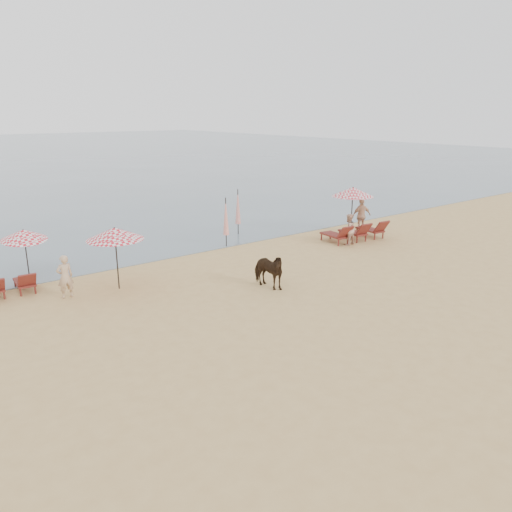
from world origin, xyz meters
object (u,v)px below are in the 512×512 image
(umbrella_open_left_a, at_px, (115,234))
(umbrella_closed_right, at_px, (238,207))
(umbrella_open_left_b, at_px, (24,235))
(umbrella_closed_left, at_px, (226,217))
(beachgoer_left, at_px, (65,277))
(beachgoer_right_a, at_px, (348,230))
(cow, at_px, (268,270))
(lounger_cluster_right, at_px, (356,231))
(beachgoer_right_b, at_px, (361,216))
(umbrella_open_right, at_px, (353,192))

(umbrella_open_left_a, bearing_deg, umbrella_closed_right, 11.02)
(umbrella_open_left_a, relative_size, umbrella_open_left_b, 1.10)
(umbrella_closed_left, height_order, beachgoer_left, umbrella_closed_left)
(beachgoer_right_a, bearing_deg, cow, 18.21)
(umbrella_closed_right, distance_m, cow, 8.44)
(cow, relative_size, beachgoer_left, 1.04)
(umbrella_open_left_a, bearing_deg, beachgoer_right_a, -19.53)
(cow, bearing_deg, umbrella_open_left_a, 135.81)
(beachgoer_left, bearing_deg, umbrella_open_left_b, -79.79)
(lounger_cluster_right, xyz_separation_m, umbrella_closed_right, (-3.96, 4.63, 1.02))
(umbrella_closed_left, bearing_deg, beachgoer_left, -164.63)
(beachgoer_right_a, relative_size, beachgoer_right_b, 0.82)
(umbrella_open_left_a, relative_size, umbrella_open_right, 0.90)
(umbrella_closed_right, distance_m, beachgoer_left, 10.90)
(umbrella_open_left_b, relative_size, beachgoer_right_b, 1.13)
(umbrella_closed_right, height_order, beachgoer_right_a, umbrella_closed_right)
(umbrella_closed_right, relative_size, beachgoer_left, 1.57)
(lounger_cluster_right, bearing_deg, umbrella_open_right, 64.41)
(lounger_cluster_right, xyz_separation_m, umbrella_open_right, (0.50, 0.78, 1.85))
(umbrella_open_left_a, xyz_separation_m, beachgoer_right_b, (13.79, 0.44, -1.15))
(umbrella_open_right, xyz_separation_m, umbrella_closed_right, (-4.46, 3.85, -0.83))
(beachgoer_left, bearing_deg, lounger_cluster_right, 175.56)
(umbrella_closed_left, xyz_separation_m, cow, (-2.13, -5.80, -0.78))
(lounger_cluster_right, xyz_separation_m, beachgoer_right_a, (-0.96, -0.34, 0.30))
(umbrella_open_left_a, height_order, beachgoer_left, umbrella_open_left_a)
(umbrella_open_left_a, bearing_deg, umbrella_open_left_b, 113.41)
(umbrella_open_left_a, distance_m, umbrella_closed_left, 7.00)
(umbrella_closed_right, xyz_separation_m, cow, (-3.99, -7.39, -0.81))
(cow, bearing_deg, beachgoer_left, 142.98)
(umbrella_open_left_b, bearing_deg, umbrella_closed_right, 21.96)
(beachgoer_left, relative_size, beachgoer_right_b, 0.83)
(cow, distance_m, beachgoer_right_a, 7.40)
(umbrella_open_left_b, relative_size, umbrella_closed_left, 0.89)
(umbrella_closed_right, bearing_deg, cow, -118.33)
(lounger_cluster_right, height_order, beachgoer_left, beachgoer_left)
(umbrella_closed_left, relative_size, beachgoer_right_b, 1.28)
(umbrella_open_right, xyz_separation_m, beachgoer_right_a, (-1.45, -1.12, -1.56))
(umbrella_closed_left, distance_m, umbrella_closed_right, 2.44)
(umbrella_closed_left, bearing_deg, umbrella_closed_right, 40.76)
(cow, bearing_deg, umbrella_closed_right, 54.28)
(umbrella_open_left_b, height_order, beachgoer_right_b, umbrella_open_left_b)
(beachgoer_left, bearing_deg, beachgoer_right_b, 179.34)
(lounger_cluster_right, height_order, umbrella_closed_left, umbrella_closed_left)
(lounger_cluster_right, bearing_deg, umbrella_open_left_b, 173.66)
(lounger_cluster_right, distance_m, umbrella_closed_right, 6.18)
(umbrella_open_left_b, height_order, umbrella_closed_right, umbrella_closed_right)
(umbrella_open_right, height_order, umbrella_closed_right, umbrella_open_right)
(umbrella_closed_left, relative_size, beachgoer_left, 1.54)
(lounger_cluster_right, height_order, umbrella_closed_right, umbrella_closed_right)
(umbrella_open_left_a, xyz_separation_m, beachgoer_right_a, (11.36, -0.85, -1.32))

